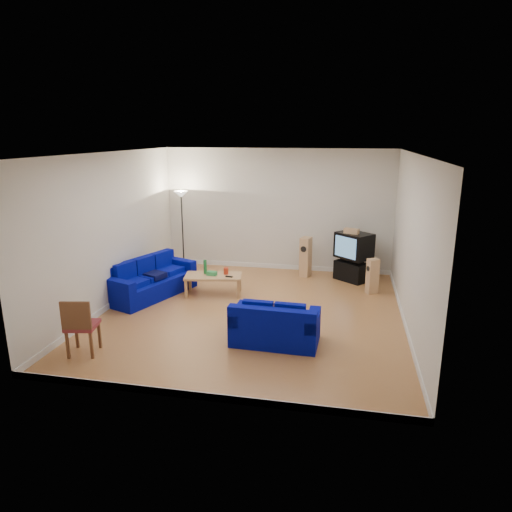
% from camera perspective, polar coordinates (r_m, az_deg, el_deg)
% --- Properties ---
extents(room, '(6.01, 6.51, 3.21)m').
position_cam_1_polar(room, '(8.96, -0.50, 2.09)').
color(room, '#93582D').
rests_on(room, ground).
extents(sofa_three_seat, '(1.61, 2.31, 0.82)m').
position_cam_1_polar(sofa_three_seat, '(10.60, -13.22, -3.21)').
color(sofa_three_seat, '#020664').
rests_on(sofa_three_seat, ground).
extents(sofa_loveseat, '(1.53, 0.89, 0.75)m').
position_cam_1_polar(sofa_loveseat, '(8.03, 2.36, -9.00)').
color(sofa_loveseat, '#020664').
rests_on(sofa_loveseat, ground).
extents(coffee_table, '(1.35, 0.84, 0.46)m').
position_cam_1_polar(coffee_table, '(10.38, -5.36, -2.67)').
color(coffee_table, tan).
rests_on(coffee_table, ground).
extents(bottle, '(0.09, 0.09, 0.32)m').
position_cam_1_polar(bottle, '(10.44, -6.37, -1.36)').
color(bottle, '#197233').
rests_on(bottle, coffee_table).
extents(tissue_box, '(0.23, 0.13, 0.09)m').
position_cam_1_polar(tissue_box, '(10.34, -5.55, -2.17)').
color(tissue_box, green).
rests_on(tissue_box, coffee_table).
extents(red_canister, '(0.11, 0.11, 0.15)m').
position_cam_1_polar(red_canister, '(10.38, -3.77, -1.88)').
color(red_canister, red).
rests_on(red_canister, coffee_table).
extents(remote, '(0.17, 0.07, 0.02)m').
position_cam_1_polar(remote, '(10.19, -3.37, -2.58)').
color(remote, black).
rests_on(remote, coffee_table).
extents(tv_stand, '(0.88, 0.83, 0.48)m').
position_cam_1_polar(tv_stand, '(11.61, 11.79, -1.87)').
color(tv_stand, black).
rests_on(tv_stand, ground).
extents(av_receiver, '(0.49, 0.52, 0.09)m').
position_cam_1_polar(av_receiver, '(11.53, 12.11, -0.51)').
color(av_receiver, black).
rests_on(av_receiver, tv_stand).
extents(television, '(1.01, 0.99, 0.63)m').
position_cam_1_polar(television, '(11.48, 12.13, 1.29)').
color(television, black).
rests_on(television, av_receiver).
extents(centre_speaker, '(0.38, 0.27, 0.12)m').
position_cam_1_polar(centre_speaker, '(11.32, 11.85, 3.07)').
color(centre_speaker, tan).
rests_on(centre_speaker, television).
extents(speaker_left, '(0.31, 0.36, 1.02)m').
position_cam_1_polar(speaker_left, '(11.69, 6.21, -0.12)').
color(speaker_left, tan).
rests_on(speaker_left, ground).
extents(speaker_right, '(0.30, 0.28, 0.82)m').
position_cam_1_polar(speaker_right, '(10.74, 14.34, -2.46)').
color(speaker_right, tan).
rests_on(speaker_right, ground).
extents(floor_lamp, '(0.36, 0.36, 2.11)m').
position_cam_1_polar(floor_lamp, '(12.15, -9.30, 6.30)').
color(floor_lamp, black).
rests_on(floor_lamp, ground).
extents(dining_chair, '(0.56, 0.56, 0.99)m').
position_cam_1_polar(dining_chair, '(8.03, -21.11, -7.94)').
color(dining_chair, brown).
rests_on(dining_chair, ground).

